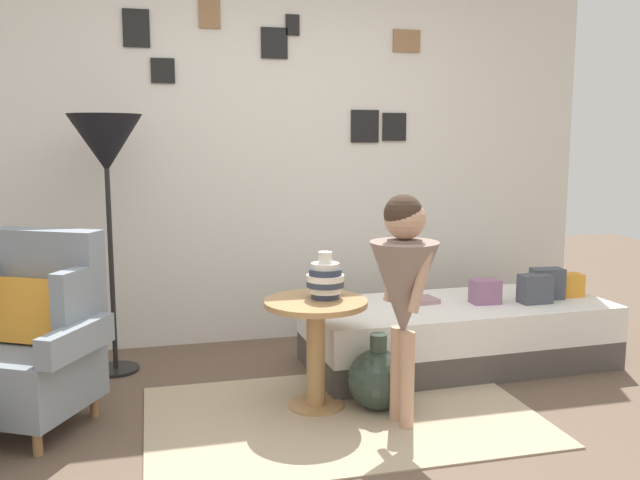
{
  "coord_description": "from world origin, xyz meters",
  "views": [
    {
      "loc": [
        -0.79,
        -2.76,
        1.42
      ],
      "look_at": [
        0.15,
        0.95,
        0.85
      ],
      "focal_mm": 37.92,
      "sensor_mm": 36.0,
      "label": 1
    }
  ],
  "objects_px": {
    "side_table": "(316,332)",
    "daybed": "(457,333)",
    "book_on_daybed": "(419,300)",
    "floor_lamp": "(106,151)",
    "person_child": "(404,279)",
    "armchair": "(30,340)",
    "demijohn_near": "(378,379)",
    "vase_striped": "(325,279)"
  },
  "relations": [
    {
      "from": "demijohn_near",
      "to": "daybed",
      "type": "bearing_deg",
      "value": 37.9
    },
    {
      "from": "side_table",
      "to": "book_on_daybed",
      "type": "relative_size",
      "value": 2.68
    },
    {
      "from": "person_child",
      "to": "vase_striped",
      "type": "bearing_deg",
      "value": 130.6
    },
    {
      "from": "side_table",
      "to": "person_child",
      "type": "relative_size",
      "value": 0.51
    },
    {
      "from": "side_table",
      "to": "person_child",
      "type": "height_order",
      "value": "person_child"
    },
    {
      "from": "side_table",
      "to": "daybed",
      "type": "bearing_deg",
      "value": 24.15
    },
    {
      "from": "floor_lamp",
      "to": "book_on_daybed",
      "type": "height_order",
      "value": "floor_lamp"
    },
    {
      "from": "side_table",
      "to": "armchair",
      "type": "bearing_deg",
      "value": 174.17
    },
    {
      "from": "daybed",
      "to": "side_table",
      "type": "bearing_deg",
      "value": -155.85
    },
    {
      "from": "demijohn_near",
      "to": "floor_lamp",
      "type": "bearing_deg",
      "value": 144.96
    },
    {
      "from": "book_on_daybed",
      "to": "person_child",
      "type": "bearing_deg",
      "value": -117.33
    },
    {
      "from": "side_table",
      "to": "floor_lamp",
      "type": "xyz_separation_m",
      "value": [
        -1.06,
        0.87,
        0.94
      ]
    },
    {
      "from": "armchair",
      "to": "book_on_daybed",
      "type": "xyz_separation_m",
      "value": [
        2.23,
        0.38,
        -0.02
      ]
    },
    {
      "from": "floor_lamp",
      "to": "vase_striped",
      "type": "bearing_deg",
      "value": -36.65
    },
    {
      "from": "armchair",
      "to": "demijohn_near",
      "type": "relative_size",
      "value": 2.36
    },
    {
      "from": "armchair",
      "to": "person_child",
      "type": "height_order",
      "value": "person_child"
    },
    {
      "from": "side_table",
      "to": "person_child",
      "type": "bearing_deg",
      "value": -41.72
    },
    {
      "from": "daybed",
      "to": "person_child",
      "type": "xyz_separation_m",
      "value": [
        -0.68,
        -0.79,
        0.55
      ]
    },
    {
      "from": "daybed",
      "to": "armchair",
      "type": "bearing_deg",
      "value": -172.56
    },
    {
      "from": "floor_lamp",
      "to": "person_child",
      "type": "relative_size",
      "value": 1.35
    },
    {
      "from": "daybed",
      "to": "side_table",
      "type": "xyz_separation_m",
      "value": [
        -1.04,
        -0.47,
        0.22
      ]
    },
    {
      "from": "side_table",
      "to": "floor_lamp",
      "type": "bearing_deg",
      "value": 140.85
    },
    {
      "from": "vase_striped",
      "to": "demijohn_near",
      "type": "xyz_separation_m",
      "value": [
        0.25,
        -0.13,
        -0.52
      ]
    },
    {
      "from": "floor_lamp",
      "to": "book_on_daybed",
      "type": "bearing_deg",
      "value": -10.19
    },
    {
      "from": "daybed",
      "to": "book_on_daybed",
      "type": "distance_m",
      "value": 0.33
    },
    {
      "from": "daybed",
      "to": "demijohn_near",
      "type": "bearing_deg",
      "value": -142.1
    },
    {
      "from": "book_on_daybed",
      "to": "demijohn_near",
      "type": "relative_size",
      "value": 0.54
    },
    {
      "from": "daybed",
      "to": "book_on_daybed",
      "type": "bearing_deg",
      "value": 165.63
    },
    {
      "from": "person_child",
      "to": "daybed",
      "type": "bearing_deg",
      "value": 49.2
    },
    {
      "from": "daybed",
      "to": "person_child",
      "type": "height_order",
      "value": "person_child"
    },
    {
      "from": "daybed",
      "to": "floor_lamp",
      "type": "distance_m",
      "value": 2.43
    },
    {
      "from": "person_child",
      "to": "book_on_daybed",
      "type": "relative_size",
      "value": 5.29
    },
    {
      "from": "person_child",
      "to": "floor_lamp",
      "type": "bearing_deg",
      "value": 140.18
    },
    {
      "from": "person_child",
      "to": "book_on_daybed",
      "type": "bearing_deg",
      "value": 62.67
    },
    {
      "from": "armchair",
      "to": "vase_striped",
      "type": "height_order",
      "value": "armchair"
    },
    {
      "from": "person_child",
      "to": "demijohn_near",
      "type": "distance_m",
      "value": 0.62
    },
    {
      "from": "floor_lamp",
      "to": "book_on_daybed",
      "type": "relative_size",
      "value": 7.13
    },
    {
      "from": "demijohn_near",
      "to": "person_child",
      "type": "bearing_deg",
      "value": -77.85
    },
    {
      "from": "floor_lamp",
      "to": "person_child",
      "type": "bearing_deg",
      "value": -39.82
    },
    {
      "from": "book_on_daybed",
      "to": "floor_lamp",
      "type": "bearing_deg",
      "value": 169.81
    },
    {
      "from": "floor_lamp",
      "to": "demijohn_near",
      "type": "relative_size",
      "value": 3.82
    },
    {
      "from": "floor_lamp",
      "to": "person_child",
      "type": "xyz_separation_m",
      "value": [
        1.42,
        -1.19,
        -0.61
      ]
    }
  ]
}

